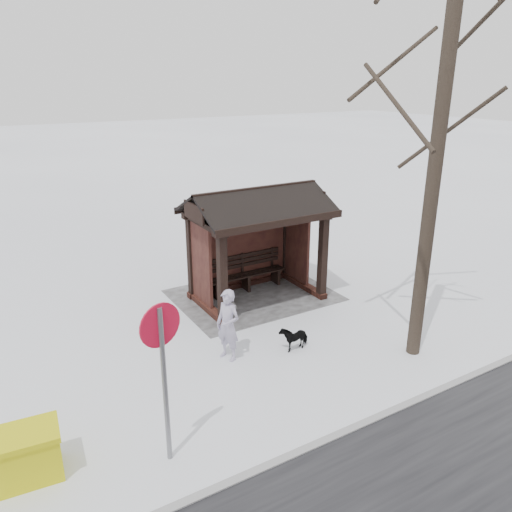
% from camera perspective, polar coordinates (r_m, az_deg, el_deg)
% --- Properties ---
extents(ground, '(120.00, 120.00, 0.00)m').
position_cam_1_polar(ground, '(13.74, 0.13, -4.81)').
color(ground, white).
rests_on(ground, ground).
extents(kerb, '(120.00, 0.15, 0.06)m').
position_cam_1_polar(kerb, '(10.05, 17.07, -15.85)').
color(kerb, gray).
rests_on(kerb, ground).
extents(trampled_patch, '(4.20, 3.20, 0.02)m').
position_cam_1_polar(trampled_patch, '(13.89, -0.29, -4.49)').
color(trampled_patch, gray).
rests_on(trampled_patch, ground).
extents(bus_shelter, '(3.60, 2.40, 3.09)m').
position_cam_1_polar(bus_shelter, '(13.12, -0.22, 4.07)').
color(bus_shelter, '#3D1C16').
rests_on(bus_shelter, ground).
extents(tree_near, '(3.42, 3.42, 9.03)m').
position_cam_1_polar(tree_near, '(10.26, 21.20, 21.00)').
color(tree_near, black).
rests_on(tree_near, ground).
extents(pedestrian, '(0.56, 0.67, 1.58)m').
position_cam_1_polar(pedestrian, '(10.62, -3.22, -7.90)').
color(pedestrian, '#A89FBA').
rests_on(pedestrian, ground).
extents(dog, '(0.68, 0.35, 0.56)m').
position_cam_1_polar(dog, '(11.25, 4.35, -9.21)').
color(dog, black).
rests_on(dog, ground).
extents(grit_bin, '(1.11, 0.81, 0.80)m').
position_cam_1_polar(grit_bin, '(8.71, -24.91, -19.94)').
color(grit_bin, '#C6C20B').
rests_on(grit_bin, ground).
extents(road_sign, '(0.67, 0.20, 2.70)m').
position_cam_1_polar(road_sign, '(7.58, -10.68, -10.77)').
color(road_sign, slate).
rests_on(road_sign, ground).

